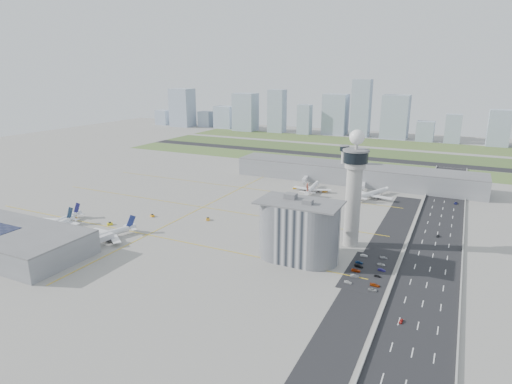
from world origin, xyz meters
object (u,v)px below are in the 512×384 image
at_px(tug_5, 325,191).
at_px(car_lot_8, 377,276).
at_px(airplane_near_b, 52,224).
at_px(tug_2, 152,215).
at_px(airplane_near_a, 59,218).
at_px(car_lot_2, 356,270).
at_px(airplane_far_b, 373,190).
at_px(car_lot_3, 359,266).
at_px(tug_1, 110,224).
at_px(car_lot_0, 348,282).
at_px(car_lot_1, 355,276).
at_px(airplane_near_c, 105,231).
at_px(airplane_far_a, 312,185).
at_px(car_hw_4, 438,183).
at_px(tug_4, 295,188).
at_px(tug_3, 208,219).
at_px(control_tower, 354,184).
at_px(car_lot_10, 381,264).
at_px(jet_bridge_far_1, 363,185).
at_px(admin_building, 299,231).
at_px(car_lot_4, 359,262).
at_px(car_hw_2, 456,203).
at_px(car_lot_7, 375,285).
at_px(car_lot_6, 373,290).
at_px(jet_bridge_far_0, 306,179).
at_px(jet_bridge_near_0, 18,228).
at_px(car_hw_1, 438,236).
at_px(car_lot_5, 364,256).
at_px(tug_0, 75,218).
at_px(car_hw_0, 401,321).
at_px(jet_bridge_near_2, 91,245).
at_px(car_lot_11, 384,258).

distance_m(tug_5, car_lot_8, 148.89).
height_order(airplane_near_b, tug_2, airplane_near_b).
bearing_deg(airplane_near_a, car_lot_2, 89.81).
distance_m(airplane_far_b, car_lot_3, 128.46).
height_order(tug_1, car_lot_0, tug_1).
bearing_deg(tug_5, car_lot_1, -27.51).
xyz_separation_m(airplane_near_b, airplane_near_c, (36.64, 5.81, -0.03)).
relative_size(airplane_far_a, car_hw_4, 10.30).
distance_m(tug_4, car_lot_3, 149.18).
distance_m(airplane_near_c, tug_3, 64.83).
xyz_separation_m(control_tower, tug_2, (-131.19, -10.27, -34.16)).
bearing_deg(car_lot_10, airplane_near_c, 101.67).
bearing_deg(airplane_far_a, car_lot_8, -154.49).
relative_size(airplane_far_b, jet_bridge_far_1, 2.98).
distance_m(admin_building, car_lot_4, 34.37).
relative_size(car_lot_2, car_hw_2, 0.99).
height_order(admin_building, car_lot_1, admin_building).
distance_m(tug_2, car_lot_3, 143.16).
bearing_deg(tug_1, control_tower, 49.77).
distance_m(car_lot_0, car_lot_4, 23.25).
bearing_deg(car_lot_7, tug_4, 33.97).
xyz_separation_m(airplane_far_b, tug_5, (-37.72, -0.52, -4.78)).
distance_m(tug_5, car_lot_0, 155.63).
distance_m(tug_1, car_lot_6, 167.24).
bearing_deg(control_tower, jet_bridge_far_0, 119.45).
relative_size(car_lot_1, car_lot_6, 1.01).
bearing_deg(jet_bridge_near_0, jet_bridge_far_0, -20.79).
bearing_deg(tug_4, car_hw_1, 34.71).
xyz_separation_m(car_lot_2, car_lot_10, (9.77, 12.44, -0.08)).
xyz_separation_m(tug_1, car_lot_3, (155.81, 8.10, -0.33)).
height_order(tug_5, car_lot_5, tug_5).
height_order(tug_0, car_hw_2, tug_0).
distance_m(airplane_near_a, car_lot_7, 195.35).
relative_size(car_lot_7, car_hw_0, 1.38).
bearing_deg(car_lot_8, car_lot_6, -174.65).
bearing_deg(tug_2, tug_0, 150.43).
xyz_separation_m(tug_2, car_lot_1, (142.85, -28.29, -0.22)).
distance_m(control_tower, car_hw_2, 126.07).
relative_size(airplane_near_a, car_lot_8, 11.11).
distance_m(airplane_far_a, car_hw_0, 189.11).
height_order(car_lot_2, car_lot_4, car_lot_4).
bearing_deg(car_hw_4, control_tower, -109.81).
relative_size(control_tower, car_hw_0, 20.13).
xyz_separation_m(tug_0, tug_2, (42.21, 26.76, 0.09)).
bearing_deg(car_hw_1, car_lot_8, -99.80).
bearing_deg(car_lot_3, car_hw_1, -19.40).
height_order(jet_bridge_near_0, jet_bridge_near_2, same).
height_order(car_lot_1, car_lot_11, car_lot_1).
height_order(tug_3, car_lot_11, tug_3).
xyz_separation_m(tug_0, car_lot_4, (183.56, 14.54, -0.13)).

